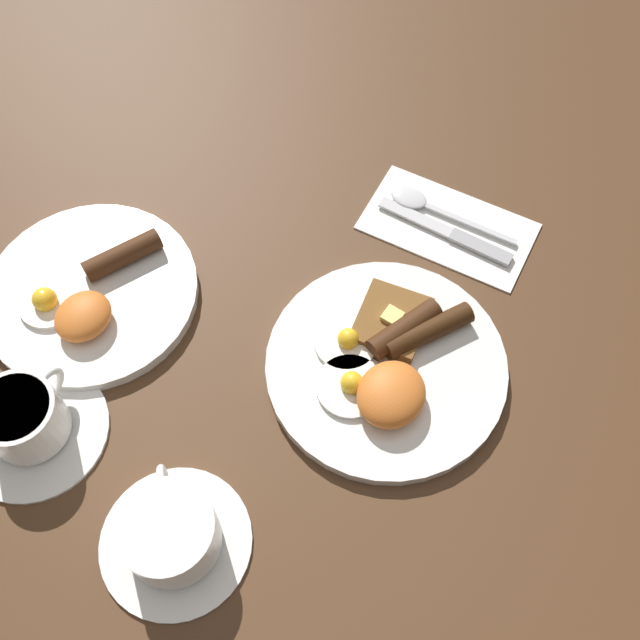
# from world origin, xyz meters

# --- Properties ---
(ground_plane) EXTENTS (3.00, 3.00, 0.00)m
(ground_plane) POSITION_xyz_m (0.00, 0.00, 0.00)
(ground_plane) COLOR #4C301C
(breakfast_plate_near) EXTENTS (0.26, 0.26, 0.05)m
(breakfast_plate_near) POSITION_xyz_m (0.00, -0.00, 0.01)
(breakfast_plate_near) COLOR white
(breakfast_plate_near) RESTS_ON ground_plane
(breakfast_plate_far) EXTENTS (0.24, 0.24, 0.04)m
(breakfast_plate_far) POSITION_xyz_m (-0.09, 0.33, 0.01)
(breakfast_plate_far) COLOR white
(breakfast_plate_far) RESTS_ON ground_plane
(teacup_near) EXTENTS (0.15, 0.15, 0.07)m
(teacup_near) POSITION_xyz_m (-0.27, 0.09, 0.03)
(teacup_near) COLOR white
(teacup_near) RESTS_ON ground_plane
(teacup_far) EXTENTS (0.16, 0.16, 0.07)m
(teacup_far) POSITION_xyz_m (-0.25, 0.28, 0.03)
(teacup_far) COLOR white
(teacup_far) RESTS_ON ground_plane
(napkin) EXTENTS (0.12, 0.21, 0.01)m
(napkin) POSITION_xyz_m (0.21, 0.02, 0.00)
(napkin) COLOR white
(napkin) RESTS_ON ground_plane
(knife) EXTENTS (0.02, 0.17, 0.01)m
(knife) POSITION_xyz_m (0.20, 0.01, 0.01)
(knife) COLOR silver
(knife) RESTS_ON napkin
(spoon) EXTENTS (0.03, 0.17, 0.01)m
(spoon) POSITION_xyz_m (0.22, 0.06, 0.01)
(spoon) COLOR silver
(spoon) RESTS_ON napkin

